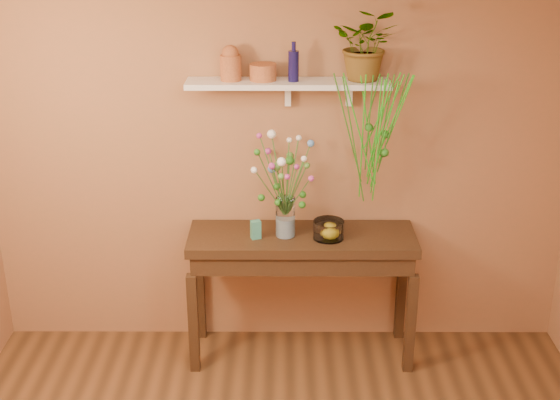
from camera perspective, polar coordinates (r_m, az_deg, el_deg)
room at (r=3.25m, az=-0.08°, el=-8.71°), size 4.04×4.04×2.70m
sideboard at (r=5.04m, az=1.69°, el=-4.05°), size 1.52×0.49×0.92m
wall_shelf at (r=4.79m, az=0.74°, el=8.87°), size 1.30×0.24×0.19m
terracotta_jug at (r=4.78m, az=-3.81°, el=10.39°), size 0.17×0.17×0.22m
terracotta_pot at (r=4.79m, az=-1.31°, el=9.77°), size 0.22×0.22×0.10m
blue_bottle at (r=4.75m, az=1.05°, el=10.28°), size 0.08×0.08×0.25m
spider_plant at (r=4.79m, az=6.68°, el=11.77°), size 0.47×0.43×0.45m
plant_fronds at (r=4.78m, az=7.44°, el=5.02°), size 0.49×0.36×0.88m
glass_vase at (r=4.92m, az=0.41°, el=-1.53°), size 0.13×0.13×0.27m
bouquet at (r=4.79m, az=0.22°, el=2.29°), size 0.40×0.55×0.57m
glass_bowl at (r=4.92m, az=3.74°, el=-2.33°), size 0.20×0.20×0.12m
lemon at (r=4.92m, az=3.84°, el=-2.46°), size 0.08×0.08×0.08m
carton at (r=4.90m, az=-1.87°, el=-2.28°), size 0.08×0.07×0.13m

